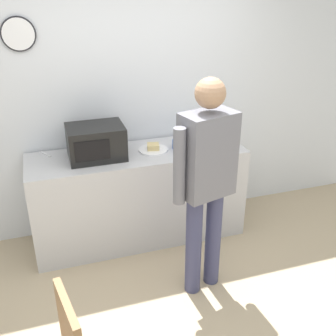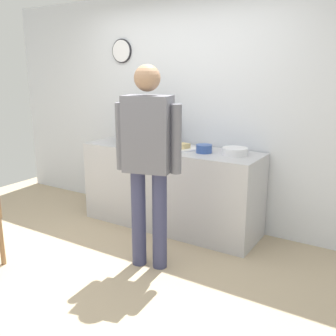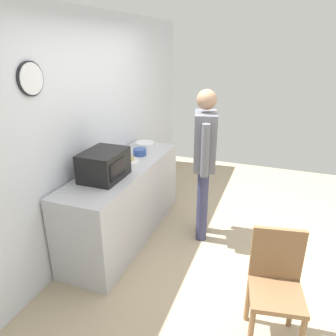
{
  "view_description": "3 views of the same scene",
  "coord_description": "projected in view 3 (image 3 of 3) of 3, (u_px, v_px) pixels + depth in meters",
  "views": [
    {
      "loc": [
        -0.79,
        -2.17,
        2.42
      ],
      "look_at": [
        0.14,
        0.72,
        0.96
      ],
      "focal_mm": 43.28,
      "sensor_mm": 36.0,
      "label": 1
    },
    {
      "loc": [
        2.15,
        -2.27,
        1.74
      ],
      "look_at": [
        0.23,
        0.8,
        0.81
      ],
      "focal_mm": 40.59,
      "sensor_mm": 36.0,
      "label": 2
    },
    {
      "loc": [
        -3.04,
        -0.45,
        2.25
      ],
      "look_at": [
        0.14,
        0.71,
        0.91
      ],
      "focal_mm": 33.93,
      "sensor_mm": 36.0,
      "label": 3
    }
  ],
  "objects": [
    {
      "name": "ground_plane",
      "position": [
        222.0,
        254.0,
        3.63
      ],
      "size": [
        6.0,
        6.0,
        0.0
      ],
      "primitive_type": "plane",
      "color": "tan"
    },
    {
      "name": "back_wall",
      "position": [
        91.0,
        131.0,
        3.66
      ],
      "size": [
        5.4,
        0.13,
        2.6
      ],
      "color": "silver",
      "rests_on": "ground_plane"
    },
    {
      "name": "kitchen_counter",
      "position": [
        125.0,
        201.0,
        3.85
      ],
      "size": [
        2.03,
        0.62,
        0.92
      ],
      "primitive_type": "cube",
      "color": "#B7B7BC",
      "rests_on": "ground_plane"
    },
    {
      "name": "microwave",
      "position": [
        104.0,
        165.0,
        3.3
      ],
      "size": [
        0.5,
        0.39,
        0.3
      ],
      "color": "black",
      "rests_on": "kitchen_counter"
    },
    {
      "name": "sandwich_plate",
      "position": [
        128.0,
        160.0,
        3.81
      ],
      "size": [
        0.28,
        0.28,
        0.07
      ],
      "color": "white",
      "rests_on": "kitchen_counter"
    },
    {
      "name": "salad_bowl",
      "position": [
        140.0,
        152.0,
        4.02
      ],
      "size": [
        0.17,
        0.17,
        0.08
      ],
      "primitive_type": "cylinder",
      "color": "#33519E",
      "rests_on": "kitchen_counter"
    },
    {
      "name": "cereal_bowl",
      "position": [
        145.0,
        145.0,
        4.32
      ],
      "size": [
        0.26,
        0.26,
        0.07
      ],
      "primitive_type": "cylinder",
      "color": "white",
      "rests_on": "kitchen_counter"
    },
    {
      "name": "fork_utensil",
      "position": [
        61.0,
        192.0,
        3.03
      ],
      "size": [
        0.1,
        0.16,
        0.01
      ],
      "primitive_type": "cube",
      "rotation": [
        0.0,
        0.0,
        2.07
      ],
      "color": "silver",
      "rests_on": "kitchen_counter"
    },
    {
      "name": "spoon_utensil",
      "position": [
        94.0,
        168.0,
        3.62
      ],
      "size": [
        0.17,
        0.04,
        0.01
      ],
      "primitive_type": "cube",
      "rotation": [
        0.0,
        0.0,
        0.11
      ],
      "color": "silver",
      "rests_on": "kitchen_counter"
    },
    {
      "name": "person_standing",
      "position": [
        204.0,
        155.0,
        3.62
      ],
      "size": [
        0.57,
        0.33,
        1.8
      ],
      "color": "#383B5E",
      "rests_on": "ground_plane"
    },
    {
      "name": "wooden_chair",
      "position": [
        276.0,
        282.0,
        2.46
      ],
      "size": [
        0.46,
        0.46,
        0.94
      ],
      "color": "olive",
      "rests_on": "ground_plane"
    }
  ]
}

